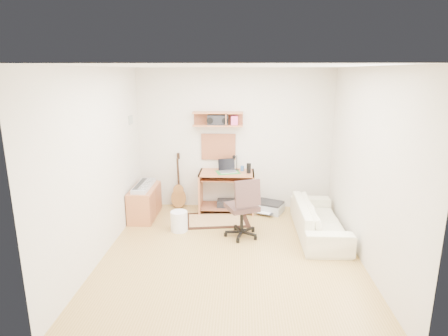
{
  "coord_description": "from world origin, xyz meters",
  "views": [
    {
      "loc": [
        0.14,
        -4.93,
        2.54
      ],
      "look_at": [
        -0.15,
        1.05,
        1.0
      ],
      "focal_mm": 30.32,
      "sensor_mm": 36.0,
      "label": 1
    }
  ],
  "objects_px": {
    "desk": "(227,192)",
    "printer": "(269,208)",
    "task_chair": "(242,207)",
    "sofa": "(319,214)",
    "cabinet": "(145,202)"
  },
  "relations": [
    {
      "from": "desk",
      "to": "printer",
      "type": "xyz_separation_m",
      "value": [
        0.79,
        -0.02,
        -0.29
      ]
    },
    {
      "from": "cabinet",
      "to": "printer",
      "type": "bearing_deg",
      "value": 9.02
    },
    {
      "from": "cabinet",
      "to": "desk",
      "type": "bearing_deg",
      "value": 14.73
    },
    {
      "from": "desk",
      "to": "printer",
      "type": "bearing_deg",
      "value": -1.8
    },
    {
      "from": "printer",
      "to": "sofa",
      "type": "relative_size",
      "value": 0.28
    },
    {
      "from": "desk",
      "to": "task_chair",
      "type": "relative_size",
      "value": 1.01
    },
    {
      "from": "printer",
      "to": "task_chair",
      "type": "bearing_deg",
      "value": -90.67
    },
    {
      "from": "desk",
      "to": "sofa",
      "type": "distance_m",
      "value": 1.8
    },
    {
      "from": "printer",
      "to": "sofa",
      "type": "bearing_deg",
      "value": -28.53
    },
    {
      "from": "desk",
      "to": "sofa",
      "type": "bearing_deg",
      "value": -32.9
    },
    {
      "from": "task_chair",
      "to": "cabinet",
      "type": "relative_size",
      "value": 1.1
    },
    {
      "from": "cabinet",
      "to": "printer",
      "type": "relative_size",
      "value": 1.84
    },
    {
      "from": "cabinet",
      "to": "printer",
      "type": "distance_m",
      "value": 2.27
    },
    {
      "from": "task_chair",
      "to": "sofa",
      "type": "bearing_deg",
      "value": -17.21
    },
    {
      "from": "desk",
      "to": "cabinet",
      "type": "relative_size",
      "value": 1.11
    }
  ]
}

